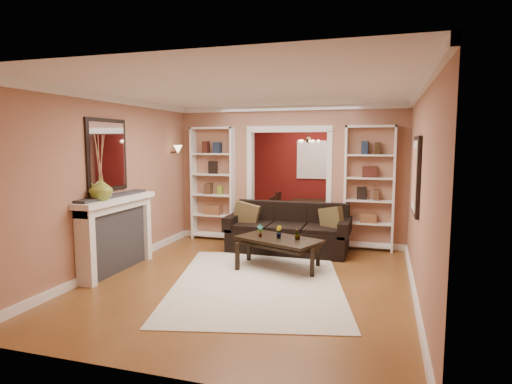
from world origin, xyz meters
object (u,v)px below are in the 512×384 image
(fireplace, at_px, (118,235))
(bookshelf_right, at_px, (369,188))
(coffee_table, at_px, (278,253))
(bookshelf_left, at_px, (213,184))
(sofa, at_px, (288,228))
(dining_table, at_px, (308,216))

(fireplace, bearing_deg, bookshelf_right, 34.80)
(bookshelf_right, xyz_separation_m, fireplace, (-3.64, -2.53, -0.57))
(coffee_table, relative_size, bookshelf_left, 0.56)
(bookshelf_left, distance_m, fireplace, 2.65)
(sofa, height_order, bookshelf_left, bookshelf_left)
(sofa, height_order, coffee_table, sofa)
(bookshelf_left, xyz_separation_m, fireplace, (-0.54, -2.53, -0.57))
(coffee_table, distance_m, bookshelf_right, 2.31)
(coffee_table, bearing_deg, fireplace, -137.25)
(bookshelf_left, height_order, dining_table, bookshelf_left)
(sofa, distance_m, fireplace, 2.97)
(bookshelf_right, bearing_deg, bookshelf_left, 180.00)
(coffee_table, xyz_separation_m, bookshelf_left, (-1.79, 1.67, 0.90))
(dining_table, bearing_deg, fireplace, 151.82)
(fireplace, relative_size, dining_table, 1.01)
(bookshelf_left, relative_size, fireplace, 1.35)
(sofa, relative_size, fireplace, 1.32)
(coffee_table, xyz_separation_m, dining_table, (-0.11, 3.29, 0.05))
(coffee_table, bearing_deg, dining_table, 114.50)
(bookshelf_right, height_order, fireplace, bookshelf_right)
(fireplace, distance_m, dining_table, 4.71)
(coffee_table, bearing_deg, bookshelf_left, 159.59)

